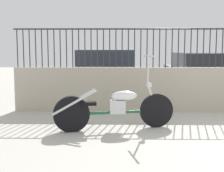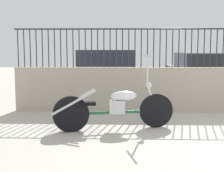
% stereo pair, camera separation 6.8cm
% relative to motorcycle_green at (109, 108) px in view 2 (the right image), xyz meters
% --- Properties ---
extents(motorcycle_green, '(2.22, 0.74, 1.36)m').
position_rel_motorcycle_green_xyz_m(motorcycle_green, '(0.00, 0.00, 0.00)').
color(motorcycle_green, black).
rests_on(motorcycle_green, ground_plane).
extents(car_blue, '(1.97, 4.64, 1.43)m').
position_rel_motorcycle_green_xyz_m(car_blue, '(-0.26, 4.26, 0.32)').
color(car_blue, black).
rests_on(car_blue, ground_plane).
extents(car_black, '(1.83, 4.50, 1.34)m').
position_rel_motorcycle_green_xyz_m(car_black, '(2.82, 4.41, 0.28)').
color(car_black, black).
rests_on(car_black, ground_plane).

